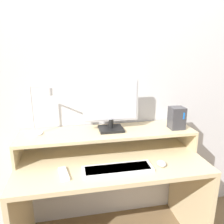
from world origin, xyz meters
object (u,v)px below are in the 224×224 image
Objects in this scene: desk_lamp at (38,116)px; monitor at (111,104)px; keyboard at (118,169)px; mouse at (161,163)px; remote_control at (64,174)px; router_dock at (177,118)px.

monitor is at bearing 2.06° from desk_lamp.
mouse is at bearing 0.39° from keyboard.
monitor is at bearing 133.48° from mouse.
remote_control is at bearing -60.30° from desk_lamp.
desk_lamp is 0.79× the size of keyboard.
desk_lamp is (-0.51, -0.02, -0.05)m from monitor.
desk_lamp is 0.44m from remote_control.
keyboard reaches higher than remote_control.
monitor is 0.58m from remote_control.
remote_control is (-0.34, 0.01, -0.00)m from keyboard.
remote_control is (-0.64, 0.01, -0.01)m from mouse.
desk_lamp is 2.16× the size of remote_control.
remote_control is (-0.85, -0.23, -0.24)m from router_dock.
keyboard is at bearing -1.67° from remote_control.
mouse is at bearing -46.52° from monitor.
keyboard is 0.34m from remote_control.
monitor is 0.46m from keyboard.
router_dock is at bearing 48.48° from mouse.
desk_lamp is at bearing 150.17° from keyboard.
router_dock reaches higher than mouse.
keyboard is 2.76× the size of remote_control.
remote_control is at bearing 179.29° from mouse.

